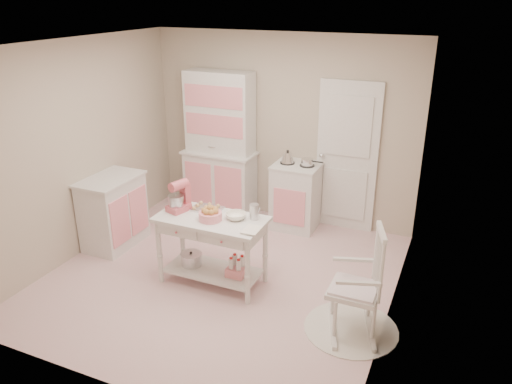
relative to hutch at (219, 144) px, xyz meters
The scene contains 14 objects.
room_shell 1.97m from the hutch, 62.64° to the right, with size 3.84×3.84×2.62m.
door 1.82m from the hutch, ahead, with size 0.82×0.05×2.04m, color white.
hutch is the anchor object (origin of this frame).
stove 1.33m from the hutch, ahead, with size 0.62×0.57×0.92m, color white.
base_cabinet 1.77m from the hutch, 117.38° to the right, with size 0.54×0.84×0.92m, color white.
lace_rug 3.36m from the hutch, 39.24° to the right, with size 0.92×0.92×0.01m, color white.
rocking_chair 3.23m from the hutch, 39.24° to the right, with size 0.48×0.72×1.10m, color white.
work_table 2.07m from the hutch, 65.29° to the right, with size 1.20×0.60×0.80m, color white.
stand_mixer 1.82m from the hutch, 77.16° to the right, with size 0.20×0.28×0.34m, color #CA5561.
cookie_tray 1.76m from the hutch, 67.30° to the right, with size 0.34×0.24×0.02m, color silver.
bread_basket 2.03m from the hutch, 65.37° to the right, with size 0.25×0.25×0.09m, color pink.
mixing_bowl 2.03m from the hutch, 57.64° to the right, with size 0.22×0.22×0.07m, color white.
metal_pitcher 2.07m from the hutch, 52.21° to the right, with size 0.10×0.10×0.17m, color silver.
recipe_book 2.31m from the hutch, 56.30° to the right, with size 0.17×0.23×0.02m, color white.
Camera 1 is at (2.37, -4.43, 3.09)m, focal length 35.00 mm.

